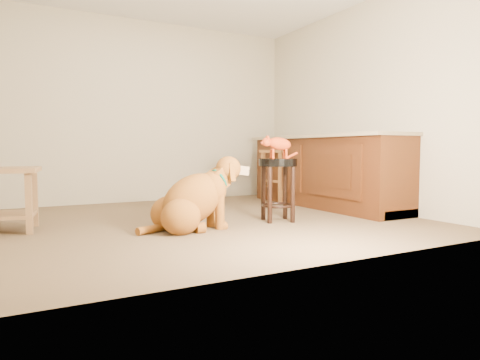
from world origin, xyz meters
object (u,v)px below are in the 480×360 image
tabby_kitten (277,145)px  padded_stool (278,177)px  wood_stool (279,175)px  side_table (5,190)px  golden_retriever (194,201)px

tabby_kitten → padded_stool: bearing=-5.7°
wood_stool → side_table: wood_stool is taller
padded_stool → tabby_kitten: bearing=158.5°
padded_stool → side_table: 2.61m
tabby_kitten → side_table: bearing=-179.4°
padded_stool → tabby_kitten: tabby_kitten is taller
tabby_kitten → golden_retriever: bearing=-160.6°
padded_stool → wood_stool: 1.72m
side_table → padded_stool: bearing=-15.2°
golden_retriever → side_table: bearing=151.6°
golden_retriever → padded_stool: bearing=0.5°
wood_stool → golden_retriever: wood_stool is taller
wood_stool → side_table: bearing=-167.9°
padded_stool → side_table: bearing=164.8°
golden_retriever → tabby_kitten: tabby_kitten is taller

